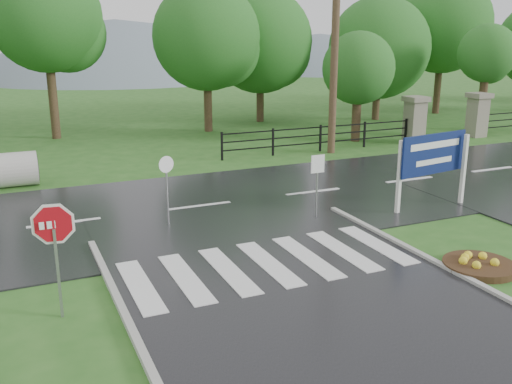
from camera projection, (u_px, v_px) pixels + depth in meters
name	position (u px, v px, depth m)	size (l,w,h in m)	color
ground	(407.00, 383.00, 8.77)	(120.00, 120.00, 0.00)	#2B5E1F
main_road	(200.00, 207.00, 17.57)	(90.00, 8.00, 0.04)	black
crosswalk	(269.00, 263.00, 13.15)	(6.50, 2.80, 0.02)	silver
pillar_west	(415.00, 118.00, 27.61)	(1.00, 1.00, 2.24)	gray
pillar_east	(478.00, 114.00, 29.18)	(1.00, 1.00, 2.24)	gray
fence_west	(320.00, 135.00, 25.68)	(9.58, 0.08, 1.20)	black
hills	(90.00, 204.00, 71.53)	(102.00, 48.00, 48.00)	slate
treeline	(134.00, 134.00, 30.28)	(83.20, 5.20, 10.00)	#1E5E1D
stop_sign	(54.00, 233.00, 10.36)	(1.05, 0.20, 2.38)	#939399
estate_billboard	(434.00, 158.00, 16.98)	(2.64, 0.48, 2.33)	silver
flower_bed	(479.00, 264.00, 12.93)	(1.62, 1.62, 0.32)	#332111
reg_sign_small	(317.00, 173.00, 16.09)	(0.42, 0.05, 1.89)	#939399
reg_sign_round	(167.00, 181.00, 15.57)	(0.45, 0.15, 1.98)	#939399
utility_pole_east	(335.00, 37.00, 24.20)	(1.75, 0.33, 9.83)	#473523
entrance_tree_left	(359.00, 69.00, 27.38)	(3.49, 3.49, 5.30)	#3D2B1C
entrance_tree_right	(487.00, 54.00, 30.40)	(3.08, 3.08, 5.68)	#3D2B1C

